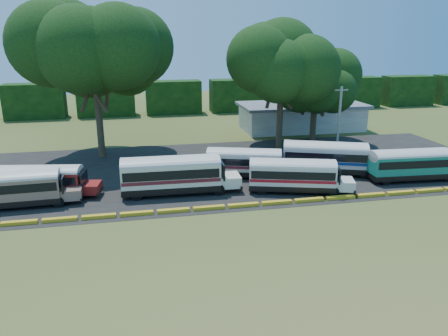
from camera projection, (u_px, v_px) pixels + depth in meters
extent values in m
plane|color=#2F4617|center=(229.00, 213.00, 36.29)|extent=(160.00, 160.00, 0.00)
cube|color=black|center=(214.00, 170.00, 47.70)|extent=(64.00, 24.00, 0.02)
cube|color=gold|center=(19.00, 223.00, 33.99)|extent=(2.70, 0.45, 0.30)
cube|color=gold|center=(60.00, 220.00, 34.57)|extent=(2.70, 0.45, 0.30)
cube|color=gold|center=(99.00, 217.00, 35.15)|extent=(2.70, 0.45, 0.30)
cube|color=gold|center=(137.00, 214.00, 35.73)|extent=(2.70, 0.45, 0.30)
cube|color=gold|center=(173.00, 211.00, 36.31)|extent=(2.70, 0.45, 0.30)
cube|color=gold|center=(209.00, 208.00, 36.89)|extent=(2.70, 0.45, 0.30)
cube|color=gold|center=(243.00, 205.00, 37.47)|extent=(2.70, 0.45, 0.30)
cube|color=gold|center=(277.00, 203.00, 38.05)|extent=(2.70, 0.45, 0.30)
cube|color=gold|center=(309.00, 200.00, 38.63)|extent=(2.70, 0.45, 0.30)
cube|color=gold|center=(340.00, 198.00, 39.21)|extent=(2.70, 0.45, 0.30)
cube|color=gold|center=(371.00, 195.00, 39.79)|extent=(2.70, 0.45, 0.30)
cube|color=gold|center=(400.00, 193.00, 40.37)|extent=(2.70, 0.45, 0.30)
cube|color=gold|center=(429.00, 191.00, 40.95)|extent=(2.70, 0.45, 0.30)
cube|color=silver|center=(301.00, 118.00, 67.30)|extent=(18.00, 8.00, 3.60)
cube|color=#55575C|center=(302.00, 105.00, 66.71)|extent=(19.00, 9.00, 0.40)
cube|color=black|center=(35.00, 101.00, 75.66)|extent=(10.00, 4.00, 6.00)
cube|color=black|center=(106.00, 99.00, 77.98)|extent=(10.00, 4.00, 6.00)
cube|color=black|center=(173.00, 97.00, 80.30)|extent=(10.00, 4.00, 6.00)
cube|color=black|center=(237.00, 95.00, 82.62)|extent=(10.00, 4.00, 6.00)
cube|color=black|center=(297.00, 94.00, 84.95)|extent=(10.00, 4.00, 6.00)
cube|color=black|center=(353.00, 92.00, 87.27)|extent=(10.00, 4.00, 6.00)
cube|color=black|center=(407.00, 91.00, 89.59)|extent=(10.00, 4.00, 6.00)
cylinder|color=black|center=(58.00, 202.00, 37.23)|extent=(0.97, 0.30, 0.96)
cylinder|color=black|center=(61.00, 194.00, 39.13)|extent=(0.97, 0.30, 0.96)
cube|color=black|center=(13.00, 200.00, 37.29)|extent=(7.96, 2.68, 0.53)
cube|color=#8B6858|center=(11.00, 188.00, 36.95)|extent=(7.96, 2.68, 1.76)
cube|color=black|center=(11.00, 185.00, 36.89)|extent=(7.64, 2.73, 0.74)
ellipsoid|color=beige|center=(10.00, 178.00, 36.69)|extent=(7.96, 2.68, 1.08)
cube|color=#8B6858|center=(72.00, 192.00, 38.29)|extent=(1.80, 2.17, 0.91)
cube|color=black|center=(63.00, 183.00, 37.88)|extent=(0.22, 2.21, 1.32)
cube|color=black|center=(82.00, 196.00, 38.59)|extent=(0.26, 2.36, 0.29)
cylinder|color=black|center=(78.00, 196.00, 38.83)|extent=(0.93, 0.40, 0.90)
cylinder|color=black|center=(83.00, 188.00, 40.67)|extent=(0.93, 0.40, 0.90)
cylinder|color=black|center=(8.00, 197.00, 38.61)|extent=(0.93, 0.40, 0.90)
cylinder|color=black|center=(17.00, 189.00, 40.45)|extent=(0.93, 0.40, 0.90)
cube|color=black|center=(41.00, 191.00, 39.58)|extent=(7.65, 3.44, 0.49)
cube|color=maroon|center=(40.00, 180.00, 39.27)|extent=(7.65, 3.44, 1.65)
cube|color=black|center=(40.00, 178.00, 39.21)|extent=(7.36, 3.45, 0.69)
ellipsoid|color=beige|center=(39.00, 171.00, 39.02)|extent=(7.65, 3.44, 1.01)
cube|color=maroon|center=(91.00, 188.00, 39.66)|extent=(1.93, 2.22, 0.85)
cube|color=black|center=(84.00, 178.00, 39.38)|extent=(0.48, 2.06, 1.23)
cube|color=black|center=(100.00, 191.00, 39.80)|extent=(0.53, 2.20, 0.27)
cube|color=black|center=(1.00, 192.00, 39.48)|extent=(0.53, 2.20, 0.27)
cylinder|color=black|center=(219.00, 190.00, 40.00)|extent=(1.10, 0.34, 1.09)
cylinder|color=black|center=(215.00, 182.00, 42.19)|extent=(1.10, 0.34, 1.09)
cylinder|color=black|center=(137.00, 195.00, 38.77)|extent=(1.10, 0.34, 1.09)
cylinder|color=black|center=(137.00, 186.00, 40.96)|extent=(1.10, 0.34, 1.09)
cube|color=black|center=(171.00, 187.00, 40.34)|extent=(9.00, 2.98, 0.60)
cube|color=#ECE7CB|center=(171.00, 173.00, 39.96)|extent=(9.00, 2.98, 1.99)
cube|color=black|center=(171.00, 171.00, 39.89)|extent=(8.65, 3.04, 0.84)
cube|color=maroon|center=(171.00, 177.00, 40.08)|extent=(8.92, 3.02, 0.33)
ellipsoid|color=beige|center=(170.00, 163.00, 39.67)|extent=(9.00, 2.98, 1.22)
cube|color=#ECE7CB|center=(229.00, 180.00, 41.15)|extent=(2.03, 2.45, 1.03)
cube|color=black|center=(222.00, 170.00, 40.72)|extent=(0.24, 2.51, 1.49)
cube|color=black|center=(239.00, 184.00, 41.43)|extent=(0.27, 2.67, 0.33)
cube|color=black|center=(123.00, 191.00, 39.64)|extent=(0.27, 2.67, 0.33)
cylinder|color=black|center=(279.00, 177.00, 43.87)|extent=(0.96, 0.52, 0.92)
cylinder|color=black|center=(279.00, 171.00, 45.75)|extent=(0.96, 0.52, 0.92)
cylinder|color=black|center=(217.00, 175.00, 44.48)|extent=(0.96, 0.52, 0.92)
cylinder|color=black|center=(219.00, 169.00, 46.35)|extent=(0.96, 0.52, 0.92)
cube|color=black|center=(244.00, 171.00, 45.12)|extent=(7.90, 4.47, 0.51)
cube|color=silver|center=(244.00, 161.00, 44.79)|extent=(7.90, 4.47, 1.69)
cube|color=black|center=(244.00, 159.00, 44.73)|extent=(7.63, 4.43, 0.71)
cube|color=maroon|center=(244.00, 165.00, 44.89)|extent=(7.84, 4.48, 0.28)
ellipsoid|color=beige|center=(244.00, 153.00, 44.54)|extent=(7.90, 4.47, 1.04)
cube|color=silver|center=(289.00, 170.00, 44.59)|extent=(2.19, 2.43, 0.88)
cube|color=black|center=(284.00, 162.00, 44.38)|extent=(0.77, 2.06, 1.26)
cube|color=black|center=(296.00, 174.00, 44.62)|extent=(0.84, 2.20, 0.28)
cube|color=black|center=(208.00, 171.00, 45.51)|extent=(0.84, 2.20, 0.28)
cylinder|color=black|center=(334.00, 192.00, 39.66)|extent=(1.00, 0.53, 0.96)
cylinder|color=black|center=(330.00, 184.00, 41.61)|extent=(1.00, 0.53, 0.96)
cylinder|color=black|center=(262.00, 190.00, 40.18)|extent=(1.00, 0.53, 0.96)
cylinder|color=black|center=(262.00, 183.00, 42.14)|extent=(1.00, 0.53, 0.96)
cube|color=black|center=(292.00, 185.00, 40.89)|extent=(8.24, 4.55, 0.53)
cube|color=silver|center=(292.00, 174.00, 40.56)|extent=(8.24, 4.55, 1.76)
cube|color=black|center=(292.00, 172.00, 40.50)|extent=(7.95, 4.51, 0.74)
cube|color=maroon|center=(292.00, 178.00, 40.66)|extent=(8.18, 4.56, 0.29)
ellipsoid|color=beige|center=(293.00, 165.00, 40.30)|extent=(8.24, 4.55, 1.08)
cube|color=silver|center=(344.00, 184.00, 40.42)|extent=(2.26, 2.52, 0.91)
cube|color=black|center=(338.00, 174.00, 40.19)|extent=(0.77, 2.16, 1.32)
cube|color=black|center=(353.00, 188.00, 40.47)|extent=(0.84, 2.31, 0.29)
cube|color=black|center=(250.00, 185.00, 41.24)|extent=(0.84, 2.31, 0.29)
cylinder|color=black|center=(365.00, 174.00, 44.56)|extent=(1.08, 0.65, 1.05)
cylinder|color=black|center=(362.00, 168.00, 46.67)|extent=(1.08, 0.65, 1.05)
cylinder|color=black|center=(295.00, 171.00, 45.67)|extent=(1.08, 0.65, 1.05)
cylinder|color=black|center=(295.00, 165.00, 47.78)|extent=(1.08, 0.65, 1.05)
cube|color=black|center=(324.00, 167.00, 46.21)|extent=(8.95, 5.53, 0.58)
cube|color=silver|center=(325.00, 156.00, 45.84)|extent=(8.95, 5.53, 1.92)
cube|color=black|center=(325.00, 154.00, 45.77)|extent=(8.65, 5.46, 0.80)
cube|color=navy|center=(324.00, 160.00, 45.95)|extent=(8.88, 5.53, 0.31)
ellipsoid|color=beige|center=(325.00, 147.00, 45.56)|extent=(8.95, 5.53, 1.18)
cube|color=silver|center=(376.00, 167.00, 45.30)|extent=(2.59, 2.83, 0.99)
cube|color=black|center=(370.00, 157.00, 45.10)|extent=(1.01, 2.30, 1.44)
cube|color=black|center=(384.00, 171.00, 45.28)|extent=(1.10, 2.46, 0.31)
cube|color=black|center=(284.00, 166.00, 46.90)|extent=(1.10, 2.46, 0.31)
cylinder|color=black|center=(436.00, 171.00, 45.62)|extent=(1.00, 0.33, 0.98)
cylinder|color=black|center=(386.00, 180.00, 42.72)|extent=(1.00, 0.33, 0.98)
cylinder|color=black|center=(376.00, 174.00, 44.71)|extent=(1.00, 0.33, 0.98)
cube|color=black|center=(408.00, 174.00, 44.06)|extent=(8.18, 2.94, 0.54)
cube|color=#187C65|center=(409.00, 163.00, 43.72)|extent=(8.18, 2.94, 1.80)
cube|color=black|center=(409.00, 161.00, 43.65)|extent=(7.86, 2.97, 0.75)
ellipsoid|color=beige|center=(410.00, 155.00, 43.45)|extent=(8.18, 2.94, 1.10)
cube|color=black|center=(371.00, 177.00, 43.55)|extent=(0.32, 2.41, 0.29)
cylinder|color=#392A1C|center=(100.00, 122.00, 51.60)|extent=(0.80, 0.80, 8.49)
cylinder|color=#392A1C|center=(108.00, 90.00, 51.18)|extent=(1.45, 3.00, 4.82)
cylinder|color=#392A1C|center=(89.00, 90.00, 51.12)|extent=(2.29, 2.61, 4.82)
cylinder|color=#392A1C|center=(94.00, 92.00, 49.29)|extent=(3.07, 0.96, 4.82)
ellipsoid|color=black|center=(93.00, 51.00, 49.22)|extent=(13.31, 13.31, 9.76)
cylinder|color=#392A1C|center=(280.00, 117.00, 55.84)|extent=(0.80, 0.80, 8.00)
cylinder|color=#392A1C|center=(289.00, 90.00, 55.48)|extent=(1.40, 2.86, 4.55)
cylinder|color=#392A1C|center=(271.00, 90.00, 55.42)|extent=(2.19, 2.49, 4.55)
cylinder|color=#392A1C|center=(282.00, 92.00, 53.58)|extent=(2.91, 0.93, 4.55)
ellipsoid|color=black|center=(282.00, 56.00, 53.58)|extent=(12.35, 12.35, 9.06)
cylinder|color=#392A1C|center=(313.00, 121.00, 58.93)|extent=(0.80, 0.80, 5.88)
cylinder|color=#392A1C|center=(322.00, 102.00, 58.84)|extent=(1.17, 2.24, 3.40)
cylinder|color=#392A1C|center=(305.00, 102.00, 58.78)|extent=(1.76, 1.98, 3.40)
cylinder|color=#392A1C|center=(317.00, 104.00, 56.95)|extent=(2.26, 0.82, 3.40)
ellipsoid|color=black|center=(316.00, 78.00, 57.23)|extent=(9.46, 9.46, 6.94)
cylinder|color=gray|center=(339.00, 123.00, 50.99)|extent=(0.30, 0.30, 8.49)
cube|color=gray|center=(341.00, 90.00, 49.86)|extent=(1.60, 0.12, 0.12)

